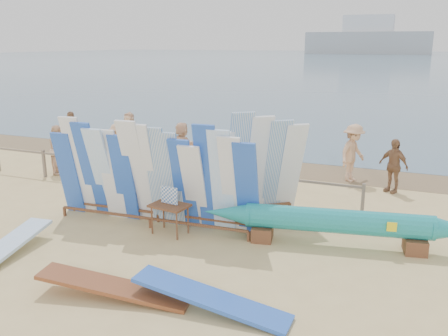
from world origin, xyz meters
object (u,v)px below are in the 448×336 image
at_px(flat_board_a, 2,259).
at_px(beachgoer_5, 182,145).
at_px(beachgoer_6, 239,154).
at_px(side_surfboard_rack, 257,171).
at_px(beachgoer_10, 393,166).
at_px(vendor_table, 170,218).
at_px(beachgoer_11, 130,132).
at_px(flat_board_c, 115,297).
at_px(main_surfboard_rack, 152,178).
at_px(beachgoer_3, 118,146).
at_px(beachgoer_extra_1, 72,136).
at_px(stroller, 242,179).
at_px(beach_chair_right, 209,176).
at_px(flat_board_d, 211,310).
at_px(beachgoer_9, 353,153).
at_px(outrigger_canoe, 337,223).
at_px(beachgoer_2, 59,149).
at_px(beach_chair_left, 194,179).

relative_size(flat_board_a, beachgoer_5, 1.67).
distance_m(beachgoer_5, beachgoer_6, 2.27).
bearing_deg(flat_board_a, side_surfboard_rack, 38.85).
bearing_deg(beachgoer_10, beachgoer_5, -150.35).
height_order(vendor_table, beachgoer_11, beachgoer_11).
distance_m(flat_board_c, beachgoer_10, 9.08).
bearing_deg(main_surfboard_rack, flat_board_c, -74.40).
bearing_deg(beachgoer_3, beachgoer_extra_1, 24.75).
height_order(stroller, beachgoer_10, beachgoer_10).
distance_m(stroller, beachgoer_11, 7.06).
bearing_deg(main_surfboard_rack, side_surfboard_rack, 27.80).
relative_size(flat_board_c, flat_board_a, 1.00).
xyz_separation_m(flat_board_a, beachgoer_10, (7.03, 7.71, 0.79)).
distance_m(vendor_table, stroller, 3.32).
distance_m(beach_chair_right, beachgoer_6, 1.34).
height_order(flat_board_d, beachgoer_9, beachgoer_9).
bearing_deg(side_surfboard_rack, beachgoer_10, 12.32).
bearing_deg(beachgoer_10, outrigger_canoe, -70.25).
relative_size(beachgoer_9, beachgoer_5, 1.13).
bearing_deg(stroller, beachgoer_2, 157.38).
relative_size(main_surfboard_rack, vendor_table, 4.63).
distance_m(beachgoer_9, beachgoer_6, 3.57).
bearing_deg(beachgoer_10, beachgoer_extra_1, -147.42).
height_order(stroller, beachgoer_5, beachgoer_5).
bearing_deg(stroller, flat_board_a, -141.02).
relative_size(outrigger_canoe, flat_board_d, 2.17).
bearing_deg(beach_chair_left, flat_board_a, -107.30).
xyz_separation_m(side_surfboard_rack, beachgoer_9, (1.74, 4.32, -0.33)).
bearing_deg(beachgoer_11, flat_board_c, -47.00).
bearing_deg(beach_chair_left, outrigger_canoe, -34.52).
relative_size(outrigger_canoe, beachgoer_2, 3.61).
relative_size(beachgoer_11, beachgoer_extra_1, 0.88).
height_order(vendor_table, beach_chair_right, vendor_table).
bearing_deg(beach_chair_right, side_surfboard_rack, -40.43).
distance_m(beachgoer_5, beachgoer_extra_1, 4.33).
height_order(beach_chair_right, beachgoer_5, beachgoer_5).
relative_size(beachgoer_3, beachgoer_6, 0.96).
distance_m(main_surfboard_rack, side_surfboard_rack, 2.51).
bearing_deg(vendor_table, beachgoer_6, 100.16).
bearing_deg(beach_chair_right, beach_chair_left, -129.06).
relative_size(outrigger_canoe, flat_board_c, 2.17).
height_order(main_surfboard_rack, beach_chair_left, main_surfboard_rack).
xyz_separation_m(beachgoer_11, beachgoer_6, (5.34, -1.88, -0.00)).
bearing_deg(beach_chair_right, beachgoer_extra_1, 175.29).
bearing_deg(side_surfboard_rack, beachgoer_11, 105.02).
relative_size(main_surfboard_rack, flat_board_c, 1.93).
bearing_deg(vendor_table, beach_chair_left, 115.52).
xyz_separation_m(flat_board_a, beach_chair_left, (1.42, 6.01, 0.24)).
distance_m(stroller, beachgoer_9, 3.82).
bearing_deg(vendor_table, beachgoer_11, 137.04).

